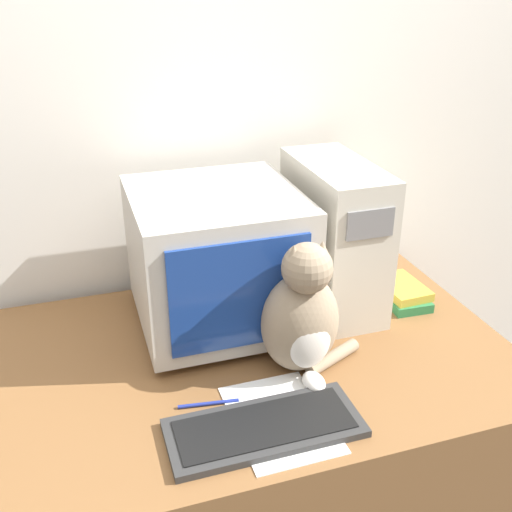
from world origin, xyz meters
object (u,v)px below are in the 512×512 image
(computer_tower, at_px, (334,236))
(pen, at_px, (208,404))
(book_stack, at_px, (402,293))
(keyboard, at_px, (264,428))
(cat, at_px, (302,317))
(crt_monitor, at_px, (217,258))

(computer_tower, height_order, pen, computer_tower)
(computer_tower, height_order, book_stack, computer_tower)
(keyboard, xyz_separation_m, book_stack, (0.58, 0.41, 0.02))
(cat, relative_size, pen, 2.52)
(crt_monitor, distance_m, cat, 0.32)
(cat, bearing_deg, crt_monitor, 114.68)
(crt_monitor, height_order, book_stack, crt_monitor)
(crt_monitor, xyz_separation_m, pen, (-0.12, -0.35, -0.20))
(computer_tower, distance_m, keyboard, 0.65)
(book_stack, xyz_separation_m, pen, (-0.68, -0.29, -0.02))
(keyboard, distance_m, book_stack, 0.71)
(crt_monitor, xyz_separation_m, computer_tower, (0.35, 0.01, 0.01))
(computer_tower, bearing_deg, book_stack, -19.31)
(computer_tower, height_order, cat, computer_tower)
(cat, relative_size, book_stack, 1.89)
(crt_monitor, xyz_separation_m, keyboard, (-0.02, -0.47, -0.19))
(crt_monitor, relative_size, computer_tower, 1.07)
(cat, height_order, pen, cat)
(cat, distance_m, book_stack, 0.49)
(crt_monitor, distance_m, computer_tower, 0.36)
(cat, bearing_deg, pen, -167.18)
(keyboard, bearing_deg, cat, 49.66)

